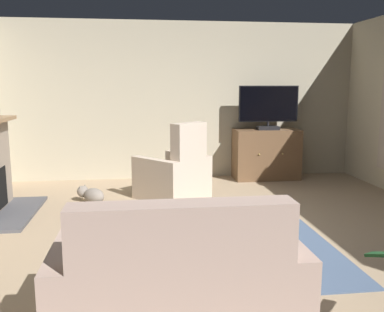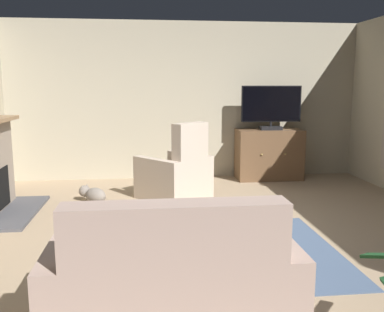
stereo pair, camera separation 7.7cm
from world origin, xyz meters
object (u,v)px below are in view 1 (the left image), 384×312
television (268,106)px  sofa_floral (178,290)px  coffee_table (170,215)px  cat (92,195)px  tv_remote (167,213)px  tv_cabinet (266,155)px  armchair_in_far_corner (175,176)px

television → sofa_floral: bearing=-113.8°
sofa_floral → coffee_table: bearing=87.9°
sofa_floral → cat: sofa_floral is taller
coffee_table → cat: coffee_table is taller
tv_remote → television: bearing=99.6°
tv_cabinet → television: (-0.00, -0.05, 0.86)m
coffee_table → sofa_floral: bearing=-92.1°
sofa_floral → cat: size_ratio=3.04×
television → armchair_in_far_corner: television is taller
tv_cabinet → armchair_in_far_corner: 2.06m
tv_remote → armchair_in_far_corner: armchair_in_far_corner is taller
armchair_in_far_corner → tv_cabinet: bearing=33.5°
tv_cabinet → coffee_table: bearing=-121.4°
television → tv_remote: television is taller
television → coffee_table: 3.77m
armchair_in_far_corner → cat: bearing=-175.3°
tv_cabinet → tv_remote: size_ratio=6.66×
armchair_in_far_corner → cat: (-1.18, -0.10, -0.23)m
tv_cabinet → cat: tv_cabinet is taller
tv_remote → sofa_floral: size_ratio=0.11×
coffee_table → tv_cabinet: bearing=58.6°
cat → television: bearing=22.2°
coffee_table → armchair_in_far_corner: 2.05m
coffee_table → cat: (-0.96, 1.94, -0.28)m
cat → coffee_table: bearing=-63.8°
armchair_in_far_corner → coffee_table: bearing=-96.3°
tv_remote → tv_cabinet: bearing=100.1°
tv_cabinet → coffee_table: 3.72m
television → cat: size_ratio=1.99×
armchair_in_far_corner → tv_remote: bearing=-97.0°
tv_cabinet → television: television is taller
coffee_table → sofa_floral: 1.39m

